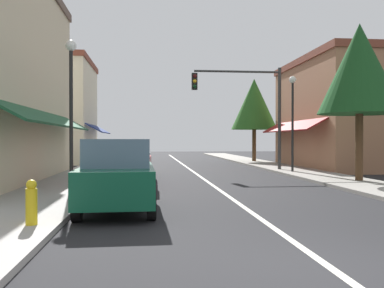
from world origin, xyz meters
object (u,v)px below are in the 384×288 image
at_px(parked_car_nearest_left, 118,175).
at_px(tree_right_far, 254,104).
at_px(traffic_signal_mast_arm, 250,100).
at_px(street_lamp_left_near, 71,91).
at_px(street_lamp_right_mid, 293,108).
at_px(parked_car_third_left, 132,158).
at_px(tree_right_near, 359,69).
at_px(fire_hydrant, 31,202).
at_px(parked_car_second_left, 127,163).

xyz_separation_m(parked_car_nearest_left, tree_right_far, (8.85, 21.39, 3.59)).
bearing_deg(traffic_signal_mast_arm, street_lamp_left_near, -132.85).
relative_size(traffic_signal_mast_arm, street_lamp_right_mid, 1.14).
bearing_deg(street_lamp_left_near, street_lamp_right_mid, 35.25).
xyz_separation_m(parked_car_third_left, traffic_signal_mast_arm, (6.31, 2.66, 3.04)).
bearing_deg(parked_car_nearest_left, tree_right_near, 30.90).
relative_size(tree_right_near, fire_hydrant, 7.40).
bearing_deg(parked_car_nearest_left, fire_hydrant, -125.41).
bearing_deg(street_lamp_left_near, tree_right_far, 59.06).
bearing_deg(street_lamp_left_near, tree_right_near, 10.67).
relative_size(parked_car_nearest_left, tree_right_near, 0.64).
height_order(parked_car_third_left, traffic_signal_mast_arm, traffic_signal_mast_arm).
distance_m(traffic_signal_mast_arm, street_lamp_right_mid, 2.57).
xyz_separation_m(parked_car_second_left, parked_car_third_left, (0.02, 4.33, 0.00)).
xyz_separation_m(traffic_signal_mast_arm, tree_right_far, (2.53, 8.99, 0.54)).
xyz_separation_m(parked_car_nearest_left, parked_car_second_left, (-0.02, 5.40, 0.00)).
distance_m(parked_car_second_left, traffic_signal_mast_arm, 9.92).
height_order(parked_car_nearest_left, traffic_signal_mast_arm, traffic_signal_mast_arm).
bearing_deg(tree_right_near, parked_car_nearest_left, -147.99).
distance_m(street_lamp_left_near, tree_right_far, 20.66).
distance_m(parked_car_second_left, street_lamp_left_near, 3.48).
relative_size(street_lamp_left_near, fire_hydrant, 5.77).
relative_size(parked_car_second_left, parked_car_third_left, 1.01).
distance_m(parked_car_nearest_left, street_lamp_left_near, 4.78).
bearing_deg(tree_right_near, tree_right_far, 91.32).
height_order(parked_car_second_left, traffic_signal_mast_arm, traffic_signal_mast_arm).
distance_m(parked_car_second_left, tree_right_near, 9.96).
xyz_separation_m(tree_right_far, fire_hydrant, (-10.34, -23.56, -3.91)).
relative_size(street_lamp_right_mid, tree_right_near, 0.78).
xyz_separation_m(parked_car_second_left, tree_right_far, (8.87, 15.98, 3.59)).
height_order(parked_car_nearest_left, street_lamp_left_near, street_lamp_left_near).
relative_size(street_lamp_right_mid, tree_right_far, 0.78).
xyz_separation_m(parked_car_third_left, fire_hydrant, (-1.49, -11.91, -0.33)).
bearing_deg(tree_right_far, parked_car_third_left, -127.21).
bearing_deg(street_lamp_left_near, parked_car_nearest_left, -64.58).
height_order(traffic_signal_mast_arm, fire_hydrant, traffic_signal_mast_arm).
bearing_deg(tree_right_far, traffic_signal_mast_arm, -105.75).
bearing_deg(tree_right_far, parked_car_nearest_left, -112.49).
relative_size(parked_car_third_left, street_lamp_right_mid, 0.82).
bearing_deg(parked_car_nearest_left, traffic_signal_mast_arm, 61.89).
height_order(street_lamp_right_mid, fire_hydrant, street_lamp_right_mid).
height_order(parked_car_third_left, fire_hydrant, parked_car_third_left).
xyz_separation_m(parked_car_nearest_left, traffic_signal_mast_arm, (6.32, 12.40, 3.04)).
bearing_deg(street_lamp_left_near, traffic_signal_mast_arm, 47.15).
height_order(parked_car_third_left, street_lamp_right_mid, street_lamp_right_mid).
relative_size(parked_car_nearest_left, tree_right_far, 0.64).
distance_m(traffic_signal_mast_arm, tree_right_near, 7.27).
height_order(parked_car_nearest_left, street_lamp_right_mid, street_lamp_right_mid).
height_order(traffic_signal_mast_arm, street_lamp_right_mid, traffic_signal_mast_arm).
height_order(parked_car_third_left, tree_right_near, tree_right_near).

